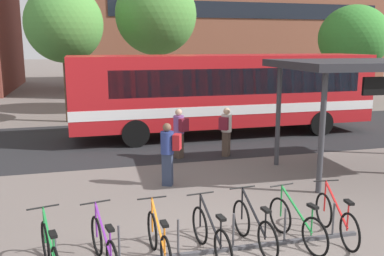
% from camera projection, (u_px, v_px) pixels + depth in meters
% --- Properties ---
extents(bus_lane_asphalt, '(80.00, 7.20, 0.01)m').
position_uv_depth(bus_lane_asphalt, '(151.00, 139.00, 16.35)').
color(bus_lane_asphalt, '#232326').
rests_on(bus_lane_asphalt, ground).
extents(city_bus, '(12.03, 2.61, 3.20)m').
position_uv_depth(city_bus, '(222.00, 91.00, 16.73)').
color(city_bus, red).
rests_on(city_bus, ground).
extents(bike_rack, '(6.03, 0.13, 0.70)m').
position_uv_depth(bike_rack, '(206.00, 249.00, 7.39)').
color(bike_rack, '#47474C').
rests_on(bike_rack, ground).
extents(parked_bicycle_green_0, '(0.58, 1.69, 0.99)m').
position_uv_depth(parked_bicycle_green_0, '(50.00, 253.00, 6.63)').
color(parked_bicycle_green_0, black).
rests_on(parked_bicycle_green_0, ground).
extents(parked_bicycle_purple_1, '(0.54, 1.70, 0.99)m').
position_uv_depth(parked_bicycle_purple_1, '(104.00, 247.00, 6.84)').
color(parked_bicycle_purple_1, black).
rests_on(parked_bicycle_purple_1, ground).
extents(parked_bicycle_orange_2, '(0.52, 1.72, 0.99)m').
position_uv_depth(parked_bicycle_orange_2, '(159.00, 242.00, 7.02)').
color(parked_bicycle_orange_2, black).
rests_on(parked_bicycle_orange_2, ground).
extents(parked_bicycle_black_3, '(0.52, 1.72, 0.99)m').
position_uv_depth(parked_bicycle_black_3, '(211.00, 236.00, 7.24)').
color(parked_bicycle_black_3, black).
rests_on(parked_bicycle_black_3, ground).
extents(parked_bicycle_black_4, '(0.52, 1.72, 0.99)m').
position_uv_depth(parked_bicycle_black_4, '(254.00, 227.00, 7.56)').
color(parked_bicycle_black_4, black).
rests_on(parked_bicycle_black_4, ground).
extents(parked_bicycle_green_5, '(0.52, 1.71, 0.99)m').
position_uv_depth(parked_bicycle_green_5, '(297.00, 224.00, 7.71)').
color(parked_bicycle_green_5, black).
rests_on(parked_bicycle_green_5, ground).
extents(parked_bicycle_red_6, '(0.52, 1.72, 0.99)m').
position_uv_depth(parked_bicycle_red_6, '(336.00, 219.00, 7.93)').
color(parked_bicycle_red_6, black).
rests_on(parked_bicycle_red_6, ground).
extents(commuter_red_pack_0, '(0.60, 0.51, 1.66)m').
position_uv_depth(commuter_red_pack_0, '(169.00, 150.00, 10.78)').
color(commuter_red_pack_0, '#2D3851').
rests_on(commuter_red_pack_0, ground).
extents(commuter_maroon_pack_1, '(0.50, 0.60, 1.61)m').
position_uv_depth(commuter_maroon_pack_1, '(179.00, 130.00, 13.39)').
color(commuter_maroon_pack_1, '#47382D').
rests_on(commuter_maroon_pack_1, ground).
extents(commuter_maroon_pack_3, '(0.57, 0.60, 1.61)m').
position_uv_depth(commuter_maroon_pack_3, '(226.00, 129.00, 13.62)').
color(commuter_maroon_pack_3, '#47382D').
rests_on(commuter_maroon_pack_3, ground).
extents(street_tree_0, '(4.06, 4.06, 5.87)m').
position_uv_depth(street_tree_0, '(354.00, 38.00, 24.63)').
color(street_tree_0, brown).
rests_on(street_tree_0, ground).
extents(street_tree_1, '(3.52, 3.52, 6.28)m').
position_uv_depth(street_tree_1, '(64.00, 24.00, 19.04)').
color(street_tree_1, brown).
rests_on(street_tree_1, ground).
extents(street_tree_2, '(4.27, 4.27, 7.23)m').
position_uv_depth(street_tree_2, '(156.00, 15.00, 22.09)').
color(street_tree_2, brown).
rests_on(street_tree_2, ground).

